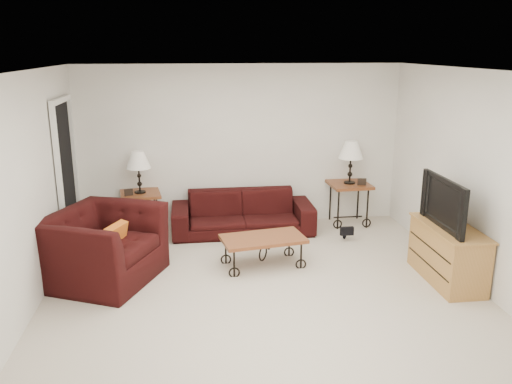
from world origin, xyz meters
TOP-DOWN VIEW (x-y plane):
  - ground at (0.00, 0.00)m, footprint 5.00×5.00m
  - wall_back at (0.00, 2.50)m, footprint 5.00×0.02m
  - wall_front at (0.00, -2.50)m, footprint 5.00×0.02m
  - wall_left at (-2.50, 0.00)m, footprint 0.02×5.00m
  - wall_right at (2.50, 0.00)m, footprint 0.02×5.00m
  - ceiling at (0.00, 0.00)m, footprint 5.00×5.00m
  - doorway at (-2.47, 1.65)m, footprint 0.08×0.94m
  - sofa at (-0.04, 2.02)m, footprint 2.13×0.83m
  - side_table_left at (-1.56, 2.20)m, footprint 0.66×0.66m
  - side_table_right at (1.68, 2.20)m, footprint 0.64×0.64m
  - lamp_left at (-1.56, 2.20)m, footprint 0.41×0.41m
  - lamp_right at (1.68, 2.20)m, footprint 0.40×0.40m
  - photo_frame_left at (-1.71, 2.05)m, footprint 0.13×0.06m
  - photo_frame_right at (1.83, 2.05)m, footprint 0.14×0.04m
  - coffee_table at (0.09, 0.71)m, footprint 1.13×0.74m
  - armchair at (-1.88, 0.56)m, footprint 1.58×1.67m
  - throw_pillow at (-1.73, 0.51)m, footprint 0.25×0.39m
  - tv_stand at (2.23, 0.01)m, footprint 0.48×1.15m
  - television at (2.21, 0.01)m, footprint 0.13×1.03m
  - backpack at (1.43, 1.53)m, footprint 0.36×0.31m

SIDE VIEW (x-z plane):
  - ground at x=0.00m, z-range 0.00..0.00m
  - backpack at x=1.43m, z-range 0.00..0.39m
  - coffee_table at x=0.09m, z-range 0.00..0.39m
  - sofa at x=-0.04m, z-range 0.00..0.62m
  - side_table_left at x=-1.56m, z-range 0.00..0.63m
  - side_table_right at x=1.68m, z-range 0.00..0.67m
  - tv_stand at x=2.23m, z-range 0.00..0.69m
  - armchair at x=-1.88m, z-range 0.00..0.85m
  - throw_pillow at x=-1.73m, z-range 0.33..0.71m
  - photo_frame_left at x=-1.71m, z-range 0.63..0.74m
  - photo_frame_right at x=1.83m, z-range 0.67..0.78m
  - lamp_left at x=-1.56m, z-range 0.63..1.26m
  - television at x=2.21m, z-range 0.69..1.28m
  - lamp_right at x=1.68m, z-range 0.67..1.34m
  - doorway at x=-2.47m, z-range 0.00..2.04m
  - wall_back at x=0.00m, z-range 0.00..2.50m
  - wall_front at x=0.00m, z-range 0.00..2.50m
  - wall_left at x=-2.50m, z-range 0.00..2.50m
  - wall_right at x=2.50m, z-range 0.00..2.50m
  - ceiling at x=0.00m, z-range 2.50..2.50m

